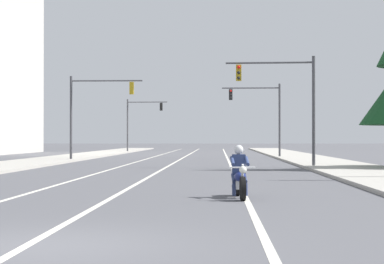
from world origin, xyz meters
TOP-DOWN VIEW (x-y plane):
  - ground_plane at (0.00, 0.00)m, footprint 400.00×400.00m
  - lane_stripe_center at (-0.29, 45.00)m, footprint 0.16×100.00m
  - lane_stripe_left at (-3.02, 45.00)m, footprint 0.16×100.00m
  - lane_stripe_right at (3.41, 45.00)m, footprint 0.16×100.00m
  - sidewalk_kerb_right at (9.52, 40.00)m, footprint 4.40×110.00m
  - sidewalk_kerb_left at (-9.52, 40.00)m, footprint 4.40×110.00m
  - motorcycle_with_rider at (3.24, 8.48)m, footprint 0.70×2.19m
  - traffic_signal_near_right at (6.51, 27.69)m, footprint 4.95×0.42m
  - traffic_signal_near_left at (-6.58, 39.31)m, footprint 5.34×0.37m
  - traffic_signal_mid_right at (6.38, 46.89)m, footprint 4.88×0.37m
  - traffic_signal_mid_left at (-6.56, 68.90)m, footprint 4.75×0.49m

SIDE VIEW (x-z plane):
  - ground_plane at x=0.00m, z-range 0.00..0.00m
  - lane_stripe_center at x=-0.29m, z-range 0.00..0.01m
  - lane_stripe_left at x=-3.02m, z-range 0.00..0.01m
  - lane_stripe_right at x=3.41m, z-range 0.00..0.01m
  - sidewalk_kerb_right at x=9.52m, z-range 0.00..0.14m
  - sidewalk_kerb_left at x=-9.52m, z-range 0.00..0.14m
  - motorcycle_with_rider at x=3.24m, z-range -0.14..1.32m
  - traffic_signal_mid_left at x=-6.56m, z-range 0.99..7.19m
  - traffic_signal_mid_right at x=6.38m, z-range 1.00..7.20m
  - traffic_signal_near_right at x=6.51m, z-range 1.00..7.20m
  - traffic_signal_near_left at x=-6.58m, z-range 1.03..7.23m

